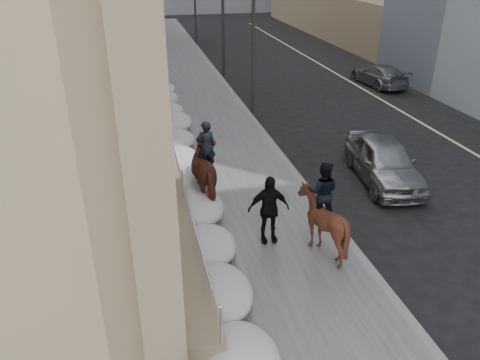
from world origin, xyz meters
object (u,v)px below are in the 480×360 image
mounted_horse_right (322,217)px  car_grey (379,75)px  mounted_horse_left (210,170)px  pedestrian (269,209)px  car_silver (384,161)px

mounted_horse_right → car_grey: 18.85m
mounted_horse_right → car_grey: (10.17, 15.87, -0.53)m
mounted_horse_left → pedestrian: bearing=107.4°
car_silver → car_grey: bearing=70.7°
car_silver → mounted_horse_right: bearing=-128.1°
mounted_horse_right → car_silver: 5.45m
mounted_horse_right → pedestrian: mounted_horse_right is taller
mounted_horse_left → mounted_horse_right: (2.44, -3.48, -0.05)m
pedestrian → mounted_horse_right: bearing=-29.8°
mounted_horse_left → car_silver: (6.36, 0.28, -0.44)m
mounted_horse_right → car_grey: size_ratio=0.58×
pedestrian → car_silver: (5.17, 2.97, -0.34)m
car_grey → car_silver: bearing=58.3°
mounted_horse_left → mounted_horse_right: size_ratio=1.05×
car_grey → mounted_horse_left: bearing=40.1°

